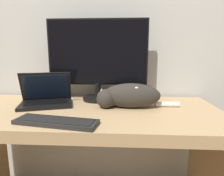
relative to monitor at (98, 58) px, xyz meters
The scene contains 7 objects.
wall_back 0.30m from the monitor, 103.16° to the left, with size 6.40×0.06×2.60m.
desk 0.51m from the monitor, 100.32° to the right, with size 1.58×0.68×0.76m.
monitor is the anchor object (origin of this frame).
laptop 0.43m from the monitor, 153.90° to the right, with size 0.36×0.29×0.21m.
external_keyboard 0.57m from the monitor, 106.37° to the right, with size 0.41×0.18×0.02m.
cat 0.35m from the monitor, 41.02° to the right, with size 0.50×0.15×0.15m.
small_toy 0.47m from the monitor, ahead, with size 0.04×0.04×0.04m.
Camera 1 is at (0.21, -0.72, 1.09)m, focal length 30.00 mm.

